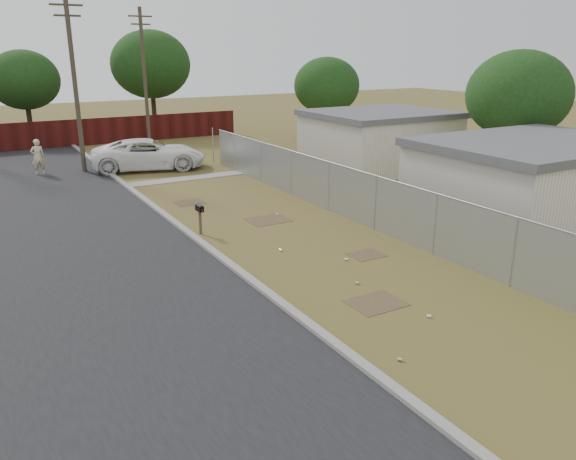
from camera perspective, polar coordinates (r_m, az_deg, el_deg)
ground at (r=19.09m, az=1.43°, el=-1.36°), size 120.00×120.00×0.00m
street at (r=24.37m, az=-22.71°, el=1.55°), size 15.10×60.00×0.12m
chainlink_fence at (r=21.36m, az=7.17°, el=2.84°), size 0.10×27.06×2.02m
privacy_fence at (r=40.85m, az=-25.29°, el=8.60°), size 30.00×0.12×1.80m
utility_poles at (r=36.51m, az=-21.65°, el=14.16°), size 12.60×8.24×9.00m
houses at (r=27.03m, az=15.79°, el=7.13°), size 9.30×17.24×3.10m
horizon_trees at (r=40.28m, az=-15.82°, el=14.86°), size 33.32×31.94×7.78m
mailbox at (r=20.04m, az=-8.97°, el=1.95°), size 0.18×0.47×1.09m
pickup_truck at (r=31.86m, az=-13.94°, el=7.49°), size 6.54×4.26×1.67m
pedestrian at (r=32.41m, az=-24.07°, el=6.81°), size 0.68×0.45×1.86m
scattered_litter at (r=16.70m, az=5.14°, el=-4.17°), size 3.21×11.03×0.07m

